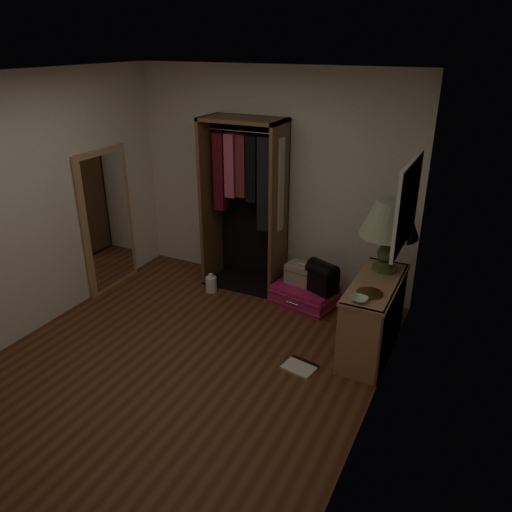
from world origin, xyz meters
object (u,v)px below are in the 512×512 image
object	(u,v)px
train_case	(301,274)
black_bag	(322,276)
open_wardrobe	(247,191)
table_lamp	(390,220)
pink_suitcase	(305,295)
console_bookshelf	(373,313)
white_jug	(211,284)
floor_mirror	(108,221)

from	to	relation	value
train_case	black_bag	xyz separation A→B (m)	(0.28, -0.09, 0.07)
open_wardrobe	table_lamp	world-z (taller)	open_wardrobe
pink_suitcase	table_lamp	distance (m)	1.51
train_case	black_bag	world-z (taller)	black_bag
console_bookshelf	white_jug	size ratio (longest dim) A/B	4.75
black_bag	table_lamp	bearing A→B (deg)	3.93
train_case	white_jug	bearing A→B (deg)	-155.47
open_wardrobe	pink_suitcase	distance (m)	1.39
open_wardrobe	train_case	bearing A→B (deg)	-7.67
pink_suitcase	train_case	distance (m)	0.25
console_bookshelf	table_lamp	size ratio (longest dim) A/B	1.57
floor_mirror	white_jug	size ratio (longest dim) A/B	7.21
pink_suitcase	train_case	world-z (taller)	train_case
floor_mirror	train_case	world-z (taller)	floor_mirror
table_lamp	black_bag	bearing A→B (deg)	159.88
open_wardrobe	table_lamp	xyz separation A→B (m)	(1.76, -0.46, 0.06)
floor_mirror	table_lamp	distance (m)	3.28
black_bag	pink_suitcase	bearing A→B (deg)	-161.74
table_lamp	open_wardrobe	bearing A→B (deg)	165.46
white_jug	table_lamp	bearing A→B (deg)	-1.55
floor_mirror	black_bag	bearing A→B (deg)	12.93
train_case	white_jug	xyz separation A→B (m)	(-1.05, -0.30, -0.24)
train_case	table_lamp	xyz separation A→B (m)	(1.00, -0.35, 0.93)
black_bag	floor_mirror	bearing A→B (deg)	-143.01
black_bag	white_jug	xyz separation A→B (m)	(-1.34, -0.21, -0.31)
open_wardrobe	train_case	distance (m)	1.16
open_wardrobe	train_case	xyz separation A→B (m)	(0.75, -0.10, -0.88)
floor_mirror	pink_suitcase	bearing A→B (deg)	14.51
black_bag	table_lamp	distance (m)	1.16
console_bookshelf	train_case	size ratio (longest dim) A/B	2.96
pink_suitcase	train_case	xyz separation A→B (m)	(-0.08, 0.07, 0.23)
table_lamp	white_jug	distance (m)	2.37
floor_mirror	train_case	xyz separation A→B (m)	(2.24, 0.67, -0.51)
open_wardrobe	floor_mirror	world-z (taller)	open_wardrobe
open_wardrobe	black_bag	xyz separation A→B (m)	(1.03, -0.19, -0.81)
open_wardrobe	table_lamp	size ratio (longest dim) A/B	2.88
console_bookshelf	open_wardrobe	world-z (taller)	open_wardrobe
white_jug	open_wardrobe	bearing A→B (deg)	52.86
black_bag	table_lamp	world-z (taller)	table_lamp
console_bookshelf	open_wardrobe	size ratio (longest dim) A/B	0.55
open_wardrobe	pink_suitcase	xyz separation A→B (m)	(0.83, -0.17, -1.10)
console_bookshelf	white_jug	world-z (taller)	console_bookshelf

